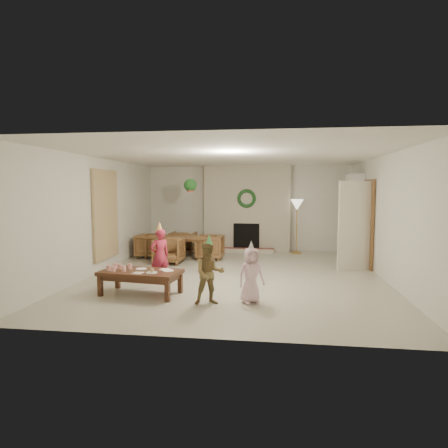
% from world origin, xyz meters
% --- Properties ---
extents(floor, '(7.00, 7.00, 0.00)m').
position_xyz_m(floor, '(0.00, 0.00, 0.00)').
color(floor, '#B7B29E').
rests_on(floor, ground).
extents(ceiling, '(7.00, 7.00, 0.00)m').
position_xyz_m(ceiling, '(0.00, 0.00, 2.50)').
color(ceiling, white).
rests_on(ceiling, wall_back).
extents(wall_back, '(7.00, 0.00, 7.00)m').
position_xyz_m(wall_back, '(0.00, 3.50, 1.25)').
color(wall_back, silver).
rests_on(wall_back, floor).
extents(wall_front, '(7.00, 0.00, 7.00)m').
position_xyz_m(wall_front, '(0.00, -3.50, 1.25)').
color(wall_front, silver).
rests_on(wall_front, floor).
extents(wall_left, '(0.00, 7.00, 7.00)m').
position_xyz_m(wall_left, '(-3.00, 0.00, 1.25)').
color(wall_left, silver).
rests_on(wall_left, floor).
extents(wall_right, '(0.00, 7.00, 7.00)m').
position_xyz_m(wall_right, '(3.00, 0.00, 1.25)').
color(wall_right, silver).
rests_on(wall_right, floor).
extents(fireplace_mass, '(2.50, 0.40, 2.50)m').
position_xyz_m(fireplace_mass, '(0.00, 3.30, 1.25)').
color(fireplace_mass, '#4C1E14').
rests_on(fireplace_mass, floor).
extents(fireplace_hearth, '(1.60, 0.30, 0.12)m').
position_xyz_m(fireplace_hearth, '(0.00, 2.95, 0.06)').
color(fireplace_hearth, maroon).
rests_on(fireplace_hearth, floor).
extents(fireplace_firebox, '(0.75, 0.12, 0.75)m').
position_xyz_m(fireplace_firebox, '(0.00, 3.12, 0.45)').
color(fireplace_firebox, black).
rests_on(fireplace_firebox, floor).
extents(fireplace_wreath, '(0.54, 0.10, 0.54)m').
position_xyz_m(fireplace_wreath, '(0.00, 3.07, 1.55)').
color(fireplace_wreath, '#18401D').
rests_on(fireplace_wreath, fireplace_mass).
extents(floor_lamp_base, '(0.29, 0.29, 0.03)m').
position_xyz_m(floor_lamp_base, '(1.43, 3.00, 0.02)').
color(floor_lamp_base, gold).
rests_on(floor_lamp_base, floor).
extents(floor_lamp_post, '(0.03, 0.03, 1.38)m').
position_xyz_m(floor_lamp_post, '(1.43, 3.00, 0.72)').
color(floor_lamp_post, gold).
rests_on(floor_lamp_post, floor).
extents(floor_lamp_shade, '(0.37, 0.37, 0.31)m').
position_xyz_m(floor_lamp_shade, '(1.43, 3.00, 1.38)').
color(floor_lamp_shade, beige).
rests_on(floor_lamp_shade, floor_lamp_post).
extents(bookshelf_carcass, '(0.30, 1.00, 2.20)m').
position_xyz_m(bookshelf_carcass, '(2.84, 2.30, 1.10)').
color(bookshelf_carcass, white).
rests_on(bookshelf_carcass, floor).
extents(bookshelf_shelf_a, '(0.30, 0.92, 0.03)m').
position_xyz_m(bookshelf_shelf_a, '(2.82, 2.30, 0.45)').
color(bookshelf_shelf_a, white).
rests_on(bookshelf_shelf_a, bookshelf_carcass).
extents(bookshelf_shelf_b, '(0.30, 0.92, 0.03)m').
position_xyz_m(bookshelf_shelf_b, '(2.82, 2.30, 0.85)').
color(bookshelf_shelf_b, white).
rests_on(bookshelf_shelf_b, bookshelf_carcass).
extents(bookshelf_shelf_c, '(0.30, 0.92, 0.03)m').
position_xyz_m(bookshelf_shelf_c, '(2.82, 2.30, 1.25)').
color(bookshelf_shelf_c, white).
rests_on(bookshelf_shelf_c, bookshelf_carcass).
extents(bookshelf_shelf_d, '(0.30, 0.92, 0.03)m').
position_xyz_m(bookshelf_shelf_d, '(2.82, 2.30, 1.65)').
color(bookshelf_shelf_d, white).
rests_on(bookshelf_shelf_d, bookshelf_carcass).
extents(books_row_lower, '(0.20, 0.40, 0.24)m').
position_xyz_m(books_row_lower, '(2.80, 2.15, 0.59)').
color(books_row_lower, '#9A3F1C').
rests_on(books_row_lower, bookshelf_shelf_a).
extents(books_row_mid, '(0.20, 0.44, 0.24)m').
position_xyz_m(books_row_mid, '(2.80, 2.35, 0.99)').
color(books_row_mid, navy).
rests_on(books_row_mid, bookshelf_shelf_b).
extents(books_row_upper, '(0.20, 0.36, 0.22)m').
position_xyz_m(books_row_upper, '(2.80, 2.20, 1.38)').
color(books_row_upper, '#A06122').
rests_on(books_row_upper, bookshelf_shelf_c).
extents(door_frame, '(0.05, 0.86, 2.04)m').
position_xyz_m(door_frame, '(2.96, 1.20, 1.02)').
color(door_frame, brown).
rests_on(door_frame, floor).
extents(door_leaf, '(0.77, 0.32, 2.00)m').
position_xyz_m(door_leaf, '(2.58, 0.82, 1.00)').
color(door_leaf, beige).
rests_on(door_leaf, floor).
extents(curtain_panel, '(0.06, 1.20, 2.00)m').
position_xyz_m(curtain_panel, '(-2.96, 0.20, 1.25)').
color(curtain_panel, '#CBBD8F').
rests_on(curtain_panel, wall_left).
extents(dining_table, '(1.63, 0.92, 0.57)m').
position_xyz_m(dining_table, '(-1.75, 1.80, 0.29)').
color(dining_table, brown).
rests_on(dining_table, floor).
extents(dining_chair_near, '(0.68, 0.70, 0.63)m').
position_xyz_m(dining_chair_near, '(-1.76, 1.08, 0.32)').
color(dining_chair_near, brown).
rests_on(dining_chair_near, floor).
extents(dining_chair_far, '(0.68, 0.70, 0.63)m').
position_xyz_m(dining_chair_far, '(-1.74, 2.51, 0.32)').
color(dining_chair_far, brown).
rests_on(dining_chair_far, floor).
extents(dining_chair_left, '(0.70, 0.68, 0.63)m').
position_xyz_m(dining_chair_left, '(-2.46, 1.81, 0.32)').
color(dining_chair_left, brown).
rests_on(dining_chair_left, floor).
extents(dining_chair_right, '(0.70, 0.68, 0.63)m').
position_xyz_m(dining_chair_right, '(-0.86, 1.79, 0.32)').
color(dining_chair_right, brown).
rests_on(dining_chair_right, floor).
extents(hanging_plant_cord, '(0.01, 0.01, 0.70)m').
position_xyz_m(hanging_plant_cord, '(-1.30, 1.50, 2.15)').
color(hanging_plant_cord, tan).
rests_on(hanging_plant_cord, ceiling).
extents(hanging_plant_pot, '(0.16, 0.16, 0.12)m').
position_xyz_m(hanging_plant_pot, '(-1.30, 1.50, 1.80)').
color(hanging_plant_pot, '#A84436').
rests_on(hanging_plant_pot, hanging_plant_cord).
extents(hanging_plant_foliage, '(0.32, 0.32, 0.32)m').
position_xyz_m(hanging_plant_foliage, '(-1.30, 1.50, 1.92)').
color(hanging_plant_foliage, '#174619').
rests_on(hanging_plant_foliage, hanging_plant_pot).
extents(coffee_table_top, '(1.44, 0.86, 0.06)m').
position_xyz_m(coffee_table_top, '(-1.47, -1.71, 0.39)').
color(coffee_table_top, '#4C2B19').
rests_on(coffee_table_top, floor).
extents(coffee_table_apron, '(1.32, 0.74, 0.08)m').
position_xyz_m(coffee_table_apron, '(-1.47, -1.71, 0.31)').
color(coffee_table_apron, '#4C2B19').
rests_on(coffee_table_apron, floor).
extents(coffee_leg_fl, '(0.08, 0.08, 0.36)m').
position_xyz_m(coffee_leg_fl, '(-2.12, -1.90, 0.18)').
color(coffee_leg_fl, '#4C2B19').
rests_on(coffee_leg_fl, floor).
extents(coffee_leg_fr, '(0.08, 0.08, 0.36)m').
position_xyz_m(coffee_leg_fr, '(-0.90, -2.07, 0.18)').
color(coffee_leg_fr, '#4C2B19').
rests_on(coffee_leg_fr, floor).
extents(coffee_leg_bl, '(0.08, 0.08, 0.36)m').
position_xyz_m(coffee_leg_bl, '(-2.05, -1.35, 0.18)').
color(coffee_leg_bl, '#4C2B19').
rests_on(coffee_leg_bl, floor).
extents(coffee_leg_br, '(0.08, 0.08, 0.36)m').
position_xyz_m(coffee_leg_br, '(-0.82, -1.51, 0.18)').
color(coffee_leg_br, '#4C2B19').
rests_on(coffee_leg_br, floor).
extents(cup_a, '(0.08, 0.08, 0.09)m').
position_xyz_m(cup_a, '(-2.01, -1.79, 0.47)').
color(cup_a, white).
rests_on(cup_a, coffee_table_top).
extents(cup_b, '(0.08, 0.08, 0.09)m').
position_xyz_m(cup_b, '(-1.98, -1.58, 0.47)').
color(cup_b, white).
rests_on(cup_b, coffee_table_top).
extents(cup_c, '(0.08, 0.08, 0.09)m').
position_xyz_m(cup_c, '(-1.89, -1.86, 0.47)').
color(cup_c, white).
rests_on(cup_c, coffee_table_top).
extents(cup_d, '(0.08, 0.08, 0.09)m').
position_xyz_m(cup_d, '(-1.87, -1.65, 0.47)').
color(cup_d, white).
rests_on(cup_d, coffee_table_top).
extents(cup_e, '(0.08, 0.08, 0.09)m').
position_xyz_m(cup_e, '(-1.74, -1.80, 0.47)').
color(cup_e, white).
rests_on(cup_e, coffee_table_top).
extents(cup_f, '(0.08, 0.08, 0.09)m').
position_xyz_m(cup_f, '(-1.71, -1.59, 0.47)').
color(cup_f, white).
rests_on(cup_f, coffee_table_top).
extents(plate_a, '(0.21, 0.21, 0.01)m').
position_xyz_m(plate_a, '(-1.51, -1.57, 0.42)').
color(plate_a, white).
rests_on(plate_a, coffee_table_top).
extents(plate_b, '(0.21, 0.21, 0.01)m').
position_xyz_m(plate_b, '(-1.23, -1.85, 0.42)').
color(plate_b, white).
rests_on(plate_b, coffee_table_top).
extents(plate_c, '(0.21, 0.21, 0.01)m').
position_xyz_m(plate_c, '(-0.99, -1.67, 0.42)').
color(plate_c, white).
rests_on(plate_c, coffee_table_top).
extents(food_scoop, '(0.08, 0.08, 0.07)m').
position_xyz_m(food_scoop, '(-1.23, -1.85, 0.46)').
color(food_scoop, tan).
rests_on(food_scoop, plate_b).
extents(napkin_left, '(0.18, 0.18, 0.01)m').
position_xyz_m(napkin_left, '(-1.45, -1.90, 0.42)').
color(napkin_left, '#FFBBC3').
rests_on(napkin_left, coffee_table_top).
extents(napkin_right, '(0.18, 0.18, 0.01)m').
position_xyz_m(napkin_right, '(-1.08, -1.57, 0.42)').
color(napkin_right, '#FFBBC3').
rests_on(napkin_right, coffee_table_top).
extents(child_red, '(0.46, 0.44, 1.06)m').
position_xyz_m(child_red, '(-1.39, -0.85, 0.53)').
color(child_red, '#AC253D').
rests_on(child_red, floor).
extents(party_hat_red, '(0.19, 0.19, 0.20)m').
position_xyz_m(party_hat_red, '(-1.39, -0.85, 1.10)').
color(party_hat_red, '#FBE653').
rests_on(party_hat_red, child_red).
extents(child_plaid, '(0.57, 0.50, 0.99)m').
position_xyz_m(child_plaid, '(-0.20, -2.10, 0.50)').
color(child_plaid, '#9B482A').
rests_on(child_plaid, floor).
extents(party_hat_plaid, '(0.12, 0.12, 0.16)m').
position_xyz_m(party_hat_plaid, '(-0.20, -2.10, 1.03)').
color(party_hat_plaid, '#52C167').
rests_on(party_hat_plaid, child_plaid).
extents(child_pink, '(0.52, 0.45, 0.89)m').
position_xyz_m(child_pink, '(0.45, -1.93, 0.45)').
color(child_pink, '#F1C1D1').
rests_on(child_pink, floor).
extents(party_hat_pink, '(0.15, 0.15, 0.16)m').
position_xyz_m(party_hat_pink, '(0.45, -1.93, 0.93)').
color(party_hat_pink, silver).
rests_on(party_hat_pink, child_pink).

